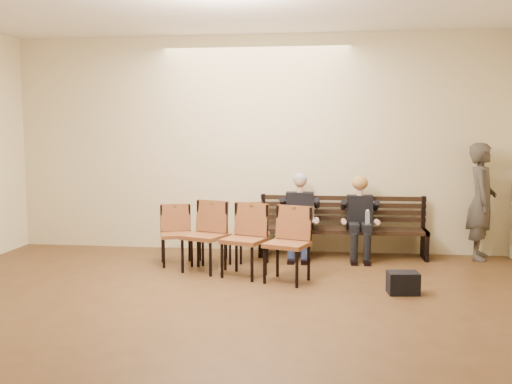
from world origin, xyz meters
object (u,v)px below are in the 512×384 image
at_px(seated_man, 299,217).
at_px(chair_row_back, 244,240).
at_px(passerby, 482,193).
at_px(chair_row_front, 215,233).
at_px(seated_woman, 360,222).
at_px(water_bottle, 367,225).
at_px(laptop, 302,222).
at_px(bag, 403,283).
at_px(bench, 342,242).

relative_size(seated_man, chair_row_back, 0.72).
bearing_deg(passerby, seated_man, 108.47).
relative_size(seated_man, chair_row_front, 0.80).
relative_size(seated_woman, water_bottle, 5.08).
bearing_deg(laptop, bag, -60.34).
xyz_separation_m(seated_man, passerby, (2.76, 0.22, 0.39)).
bearing_deg(chair_row_front, seated_woman, -5.39).
relative_size(chair_row_front, chair_row_back, 0.89).
relative_size(laptop, water_bottle, 1.56).
height_order(bench, seated_man, seated_man).
height_order(bench, chair_row_front, chair_row_front).
bearing_deg(seated_woman, laptop, -171.02).
bearing_deg(chair_row_back, chair_row_front, 145.33).
height_order(bag, chair_row_back, chair_row_back).
xyz_separation_m(bench, seated_woman, (0.26, -0.12, 0.35)).
bearing_deg(passerby, chair_row_back, 127.59).
bearing_deg(laptop, chair_row_front, -169.89).
bearing_deg(passerby, bench, 106.64).
relative_size(bench, laptop, 7.36).
bearing_deg(bag, bench, 108.69).
bearing_deg(bench, seated_man, -169.71).
relative_size(water_bottle, chair_row_front, 0.14).
bearing_deg(bench, passerby, 2.73).
height_order(water_bottle, chair_row_front, chair_row_front).
relative_size(passerby, chair_row_back, 1.15).
distance_m(passerby, chair_row_front, 4.10).
distance_m(bag, chair_row_back, 2.14).
height_order(water_bottle, bag, water_bottle).
bearing_deg(chair_row_back, bench, 65.86).
bearing_deg(passerby, laptop, 111.43).
bearing_deg(bag, water_bottle, 100.70).
bearing_deg(laptop, chair_row_back, -129.30).
bearing_deg(chair_row_front, water_bottle, -11.27).
relative_size(passerby, chair_row_front, 1.29).
height_order(laptop, chair_row_front, chair_row_front).
relative_size(bench, chair_row_front, 1.64).
xyz_separation_m(seated_man, laptop, (0.05, -0.14, -0.06)).
relative_size(laptop, passerby, 0.17).
height_order(seated_man, bag, seated_man).
bearing_deg(seated_man, chair_row_back, -117.95).
distance_m(water_bottle, chair_row_back, 2.02).
bearing_deg(bag, chair_row_front, 152.30).
bearing_deg(passerby, seated_woman, 110.74).
bearing_deg(laptop, water_bottle, -11.41).
height_order(seated_woman, laptop, seated_woman).
bearing_deg(chair_row_back, water_bottle, 51.70).
relative_size(bench, water_bottle, 11.47).
bearing_deg(chair_row_front, passerby, -8.56).
bearing_deg(bench, water_bottle, -42.83).
xyz_separation_m(seated_woman, water_bottle, (0.10, -0.22, -0.01)).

